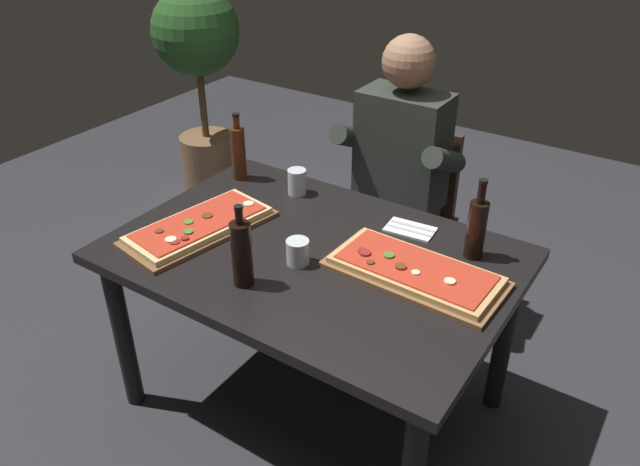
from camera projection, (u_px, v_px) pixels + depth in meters
ground_plane at (313, 401)px, 2.60m from camera, size 6.40×6.40×0.00m
dining_table at (312, 273)px, 2.26m from camera, size 1.40×0.96×0.74m
pizza_rectangular_front at (415, 271)px, 2.07m from camera, size 0.60×0.30×0.05m
pizza_rectangular_left at (199, 226)px, 2.33m from camera, size 0.36×0.61×0.05m
wine_bottle_dark at (238, 152)px, 2.65m from camera, size 0.06×0.06×0.29m
oil_bottle_amber at (242, 253)px, 1.99m from camera, size 0.07×0.07×0.29m
vinegar_bottle_green at (477, 227)px, 2.13m from camera, size 0.07×0.07×0.30m
tumbler_near_camera at (297, 183)px, 2.57m from camera, size 0.08×0.08×0.11m
tumbler_far_side at (297, 252)px, 2.13m from camera, size 0.08×0.08×0.09m
napkin_cutlery_set at (410, 229)px, 2.34m from camera, size 0.19×0.13×0.01m
diner_chair at (404, 211)px, 2.98m from camera, size 0.44×0.44×0.87m
seated_diner at (396, 172)px, 2.76m from camera, size 0.53×0.41×1.33m
potted_plant_corner at (199, 65)px, 3.83m from camera, size 0.53×0.53×1.30m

